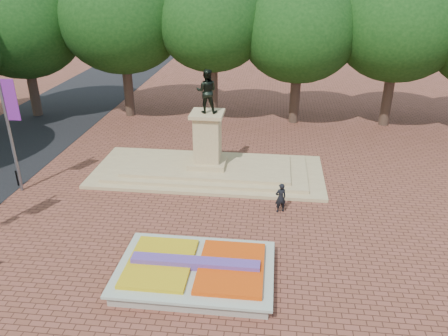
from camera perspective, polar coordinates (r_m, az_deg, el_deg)
name	(u,v)px	position (r m, az deg, el deg)	size (l,w,h in m)	color
ground	(182,248)	(20.15, -5.55, -10.36)	(90.00, 90.00, 0.00)	brown
flower_bed	(196,271)	(18.18, -3.66, -13.22)	(6.30, 4.30, 0.91)	gray
monument	(208,160)	(26.61, -2.12, 1.06)	(14.00, 6.00, 6.40)	tan
tree_row_back	(257,39)	(34.46, 4.34, 16.48)	(44.80, 8.80, 10.43)	#37261E
pedestrian	(281,198)	(22.59, 7.41, -3.87)	(0.59, 0.39, 1.63)	black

